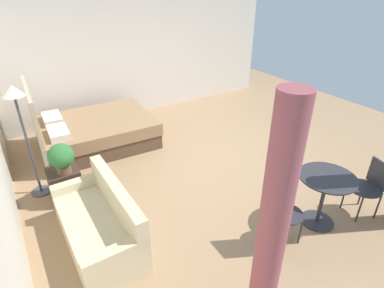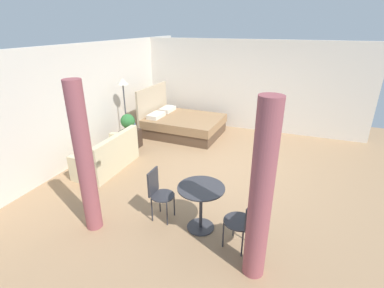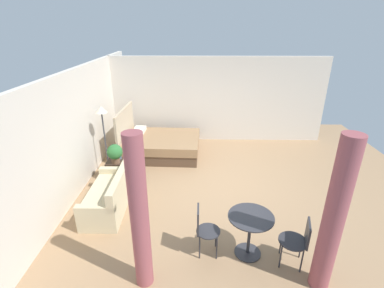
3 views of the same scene
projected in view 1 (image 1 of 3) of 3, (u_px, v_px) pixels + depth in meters
The scene contains 12 objects.
ground_plane at pixel (215, 159), 5.75m from camera, with size 8.85×9.63×0.02m, color #9E7A56.
wall_right at pixel (144, 56), 7.29m from camera, with size 0.12×6.63×2.63m, color silver.
bed at pixel (93, 131), 6.08m from camera, with size 1.72×2.18×1.35m.
couch at pixel (100, 225), 3.82m from camera, with size 1.57×0.74×0.81m.
nightstand at pixel (65, 183), 4.66m from camera, with size 0.45×0.44×0.49m.
potted_plant at pixel (61, 157), 4.35m from camera, with size 0.36×0.36×0.46m.
vase at pixel (62, 161), 4.61m from camera, with size 0.11×0.11×0.15m.
floor_lamp at pixel (18, 111), 4.22m from camera, with size 0.31×0.31×1.73m.
balcony_table at pixel (324, 191), 4.04m from camera, with size 0.73×0.73×0.75m.
cafe_chair_near_window at pixel (283, 211), 3.70m from camera, with size 0.40×0.40×0.88m.
cafe_chair_near_couch at pixel (371, 184), 4.23m from camera, with size 0.54×0.54×0.81m.
curtain_right at pixel (273, 227), 2.54m from camera, with size 0.25×0.25×2.36m.
Camera 1 is at (-3.94, 2.96, 3.00)m, focal length 29.04 mm.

